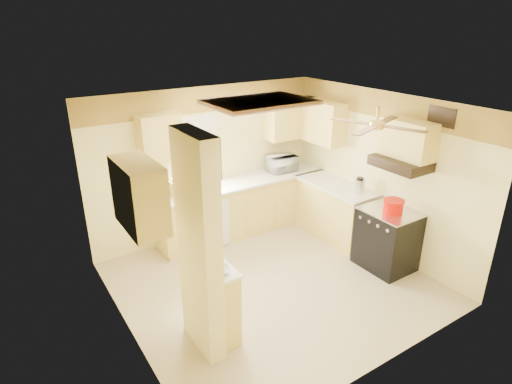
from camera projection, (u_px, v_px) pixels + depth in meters
floor at (273, 283)px, 6.05m from camera, size 4.00×4.00×0.00m
ceiling at (276, 106)px, 5.10m from camera, size 4.00×4.00×0.00m
wall_back at (207, 163)px, 7.04m from camera, size 4.00×0.00×4.00m
wall_front at (389, 268)px, 4.10m from camera, size 4.00×0.00×4.00m
wall_left at (121, 243)px, 4.56m from camera, size 0.00×3.80×3.80m
wall_right at (380, 174)px, 6.58m from camera, size 0.00×3.80×3.80m
wallpaper_border at (205, 99)px, 6.63m from camera, size 4.00×0.02×0.40m
partition_column at (199, 248)px, 4.46m from camera, size 0.20×0.70×2.50m
partition_ledge at (220, 304)px, 4.88m from camera, size 0.25×0.55×0.90m
ledge_top at (219, 269)px, 4.70m from camera, size 0.28×0.58×0.04m
lower_cabinets_back at (243, 207)px, 7.37m from camera, size 3.00×0.60×0.90m
lower_cabinets_right at (335, 211)px, 7.20m from camera, size 0.60×1.40×0.90m
countertop_back at (243, 182)px, 7.18m from camera, size 3.04×0.64×0.04m
countertop_right at (336, 186)px, 7.02m from camera, size 0.64×1.44×0.04m
dishwasher_panel at (213, 226)px, 6.76m from camera, size 0.58×0.02×0.80m
window at (193, 148)px, 6.79m from camera, size 0.92×0.02×1.02m
upper_cab_back_left at (159, 138)px, 6.25m from camera, size 0.60×0.35×0.70m
upper_cab_back_right at (290, 118)px, 7.47m from camera, size 0.90×0.35×0.70m
upper_cab_right at (320, 121)px, 7.24m from camera, size 0.35×1.00×0.70m
upper_cab_left_wall at (139, 195)px, 4.23m from camera, size 0.35×0.75×0.70m
upper_cab_over_stove at (408, 139)px, 5.80m from camera, size 0.35×0.76×0.52m
stove at (387, 239)px, 6.29m from camera, size 0.68×0.77×0.92m
range_hood at (400, 163)px, 5.89m from camera, size 0.50×0.76×0.14m
poster_menu at (206, 193)px, 4.29m from camera, size 0.02×0.42×0.57m
poster_nashville at (209, 249)px, 4.54m from camera, size 0.02×0.42×0.57m
ceiling_light_panel at (259, 103)px, 5.55m from camera, size 1.35×0.95×0.06m
ceiling_fan at (377, 125)px, 5.14m from camera, size 1.15×1.15×0.26m
vent_grate at (442, 117)px, 5.48m from camera, size 0.02×0.40×0.25m
microwave at (282, 163)px, 7.58m from camera, size 0.53×0.38×0.28m
bowl at (220, 270)px, 4.59m from camera, size 0.28×0.28×0.06m
dutch_oven at (393, 206)px, 6.02m from camera, size 0.29×0.29×0.20m
kettle at (360, 185)px, 6.66m from camera, size 0.16×0.16×0.24m
dish_rack at (181, 189)px, 6.62m from camera, size 0.39×0.29×0.22m
utensil_crock at (215, 180)px, 6.99m from camera, size 0.12×0.12×0.24m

